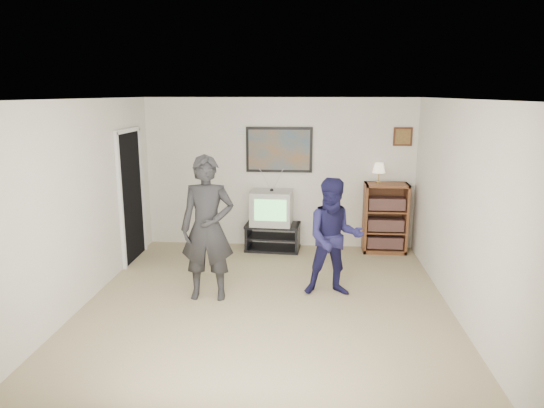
# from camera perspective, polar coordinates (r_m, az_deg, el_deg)

# --- Properties ---
(room_shell) EXTENTS (4.51, 5.00, 2.51)m
(room_shell) POSITION_cam_1_polar(r_m,az_deg,el_deg) (6.03, -0.46, 0.31)
(room_shell) COLOR #826E53
(room_shell) RESTS_ON ground
(media_stand) EXTENTS (0.93, 0.56, 0.45)m
(media_stand) POSITION_cam_1_polar(r_m,az_deg,el_deg) (8.11, 0.11, -3.87)
(media_stand) COLOR black
(media_stand) RESTS_ON room_shell
(crt_television) EXTENTS (0.69, 0.60, 0.56)m
(crt_television) POSITION_cam_1_polar(r_m,az_deg,el_deg) (7.98, -0.04, -0.41)
(crt_television) COLOR #AFAFAA
(crt_television) RESTS_ON media_stand
(bookshelf) EXTENTS (0.70, 0.40, 1.14)m
(bookshelf) POSITION_cam_1_polar(r_m,az_deg,el_deg) (8.14, 13.16, -1.61)
(bookshelf) COLOR brown
(bookshelf) RESTS_ON room_shell
(table_lamp) EXTENTS (0.21, 0.21, 0.33)m
(table_lamp) POSITION_cam_1_polar(r_m,az_deg,el_deg) (8.01, 12.45, 3.58)
(table_lamp) COLOR #FFE7C1
(table_lamp) RESTS_ON bookshelf
(person_tall) EXTENTS (0.69, 0.47, 1.83)m
(person_tall) POSITION_cam_1_polar(r_m,az_deg,el_deg) (6.10, -7.59, -2.87)
(person_tall) COLOR black
(person_tall) RESTS_ON room_shell
(person_short) EXTENTS (0.78, 0.63, 1.54)m
(person_short) POSITION_cam_1_polar(r_m,az_deg,el_deg) (6.24, 7.32, -3.94)
(person_short) COLOR #191740
(person_short) RESTS_ON room_shell
(controller_left) EXTENTS (0.05, 0.12, 0.04)m
(controller_left) POSITION_cam_1_polar(r_m,az_deg,el_deg) (6.28, -7.36, -0.09)
(controller_left) COLOR white
(controller_left) RESTS_ON person_tall
(controller_right) EXTENTS (0.04, 0.12, 0.03)m
(controller_right) POSITION_cam_1_polar(r_m,az_deg,el_deg) (6.40, 6.81, -0.32)
(controller_right) COLOR white
(controller_right) RESTS_ON person_short
(poster) EXTENTS (1.10, 0.03, 0.75)m
(poster) POSITION_cam_1_polar(r_m,az_deg,el_deg) (8.06, 0.84, 6.39)
(poster) COLOR black
(poster) RESTS_ON room_shell
(air_vent) EXTENTS (0.28, 0.02, 0.14)m
(air_vent) POSITION_cam_1_polar(r_m,az_deg,el_deg) (8.09, -3.09, 8.54)
(air_vent) COLOR white
(air_vent) RESTS_ON room_shell
(small_picture) EXTENTS (0.30, 0.03, 0.30)m
(small_picture) POSITION_cam_1_polar(r_m,az_deg,el_deg) (8.16, 15.14, 7.66)
(small_picture) COLOR #3E2413
(small_picture) RESTS_ON room_shell
(doorway) EXTENTS (0.03, 0.85, 2.00)m
(doorway) POSITION_cam_1_polar(r_m,az_deg,el_deg) (7.78, -16.26, 0.79)
(doorway) COLOR black
(doorway) RESTS_ON room_shell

